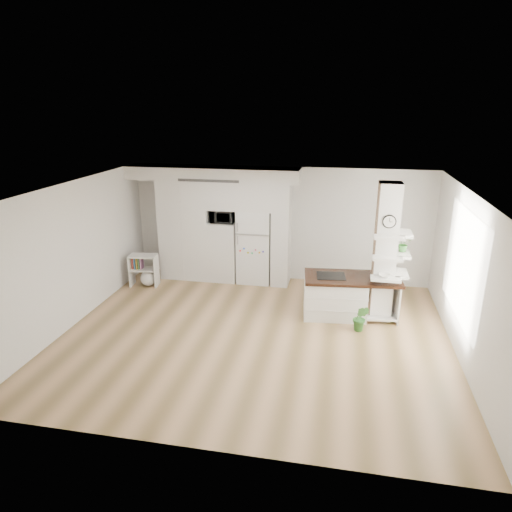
{
  "coord_description": "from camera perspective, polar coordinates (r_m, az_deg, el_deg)",
  "views": [
    {
      "loc": [
        1.46,
        -7.37,
        4.05
      ],
      "look_at": [
        -0.15,
        0.9,
        1.23
      ],
      "focal_mm": 32.0,
      "sensor_mm": 36.0,
      "label": 1
    }
  ],
  "objects": [
    {
      "name": "kitchen_island",
      "position": [
        9.26,
        10.53,
        -4.8
      ],
      "size": [
        1.93,
        1.06,
        1.4
      ],
      "rotation": [
        0.0,
        0.0,
        0.1
      ],
      "color": "white",
      "rests_on": "floor"
    },
    {
      "name": "decor_bowl",
      "position": [
        8.85,
        15.79,
        -2.39
      ],
      "size": [
        0.22,
        0.22,
        0.05
      ],
      "primitive_type": "imported",
      "color": "white",
      "rests_on": "column"
    },
    {
      "name": "floor",
      "position": [
        8.53,
        -0.17,
        -9.85
      ],
      "size": [
        7.0,
        6.0,
        0.01
      ],
      "primitive_type": "cube",
      "color": "tan",
      "rests_on": "ground"
    },
    {
      "name": "floor_plant_a",
      "position": [
        8.78,
        12.96,
        -7.57
      ],
      "size": [
        0.34,
        0.3,
        0.53
      ],
      "primitive_type": "imported",
      "rotation": [
        0.0,
        0.0,
        -0.24
      ],
      "color": "#32712D",
      "rests_on": "floor"
    },
    {
      "name": "column",
      "position": [
        8.96,
        16.38,
        0.19
      ],
      "size": [
        0.69,
        0.9,
        2.7
      ],
      "color": "silver",
      "rests_on": "floor"
    },
    {
      "name": "window",
      "position": [
        8.32,
        24.47,
        -1.06
      ],
      "size": [
        0.0,
        2.4,
        2.4
      ],
      "primitive_type": "plane",
      "rotation": [
        1.57,
        0.0,
        -1.57
      ],
      "color": "white",
      "rests_on": "room"
    },
    {
      "name": "shelf_plant",
      "position": [
        9.1,
        17.96,
        1.46
      ],
      "size": [
        0.27,
        0.23,
        0.3
      ],
      "primitive_type": "imported",
      "color": "#32712D",
      "rests_on": "column"
    },
    {
      "name": "pendant_light",
      "position": [
        7.76,
        12.47,
        3.66
      ],
      "size": [
        0.12,
        0.12,
        0.1
      ],
      "primitive_type": "cylinder",
      "color": "white",
      "rests_on": "room"
    },
    {
      "name": "bookshelf",
      "position": [
        10.92,
        -13.66,
        -2.0
      ],
      "size": [
        0.67,
        0.43,
        0.75
      ],
      "rotation": [
        0.0,
        0.0,
        0.11
      ],
      "color": "white",
      "rests_on": "floor"
    },
    {
      "name": "refrigerator",
      "position": [
        10.72,
        -0.14,
        1.27
      ],
      "size": [
        0.78,
        0.69,
        1.75
      ],
      "color": "white",
      "rests_on": "floor"
    },
    {
      "name": "cabinet_wall",
      "position": [
        10.75,
        -5.01,
        4.73
      ],
      "size": [
        4.0,
        0.71,
        2.7
      ],
      "color": "white",
      "rests_on": "floor"
    },
    {
      "name": "room",
      "position": [
        7.82,
        -0.18,
        2.2
      ],
      "size": [
        7.04,
        6.04,
        2.72
      ],
      "color": "white",
      "rests_on": "ground"
    },
    {
      "name": "floor_plant_b",
      "position": [
        10.03,
        13.73,
        -4.24
      ],
      "size": [
        0.37,
        0.37,
        0.53
      ],
      "primitive_type": "imported",
      "rotation": [
        0.0,
        0.0,
        -0.32
      ],
      "color": "#32712D",
      "rests_on": "floor"
    },
    {
      "name": "microwave",
      "position": [
        10.65,
        -4.18,
        4.97
      ],
      "size": [
        0.54,
        0.37,
        0.3
      ],
      "primitive_type": "imported",
      "color": "#2D2D2D",
      "rests_on": "cabinet_wall"
    }
  ]
}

